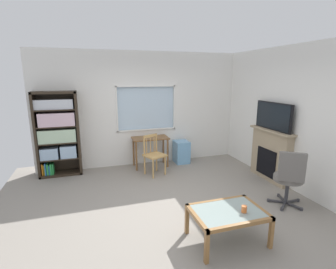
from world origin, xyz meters
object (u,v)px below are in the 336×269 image
plastic_drawer_unit (181,152)px  office_chair (289,176)px  fireplace (270,155)px  bookshelf (57,132)px  coffee_table (228,215)px  sippy_cup (244,209)px  tv (273,116)px  wooden_chair (154,154)px  desk_under_window (150,143)px

plastic_drawer_unit → office_chair: size_ratio=0.57×
fireplace → bookshelf: bearing=158.9°
coffee_table → sippy_cup: 0.23m
plastic_drawer_unit → tv: (1.40, -1.60, 1.10)m
wooden_chair → bookshelf: bearing=162.9°
desk_under_window → fireplace: 2.73m
tv → office_chair: (-0.49, -1.09, -0.82)m
fireplace → coffee_table: (-1.96, -1.59, -0.17)m
plastic_drawer_unit → bookshelf: bearing=178.9°
desk_under_window → tv: tv is taller
plastic_drawer_unit → fireplace: (1.42, -1.60, 0.27)m
wooden_chair → fireplace: (2.29, -1.04, 0.09)m
bookshelf → fireplace: 4.64m
bookshelf → fireplace: (4.31, -1.66, -0.43)m
bookshelf → sippy_cup: bearing=-53.0°
tv → coffee_table: bearing=-140.6°
fireplace → office_chair: (-0.50, -1.09, 0.00)m
desk_under_window → coffee_table: 3.17m
fireplace → coffee_table: 2.53m
office_chair → wooden_chair: bearing=130.0°
wooden_chair → plastic_drawer_unit: (0.87, 0.57, -0.18)m
office_chair → bookshelf: bearing=144.2°
bookshelf → sippy_cup: bookshelf is taller
bookshelf → fireplace: bookshelf is taller
plastic_drawer_unit → wooden_chair: bearing=-147.1°
plastic_drawer_unit → tv: tv is taller
desk_under_window → fireplace: (2.24, -1.55, -0.05)m
bookshelf → wooden_chair: bearing=-17.1°
plastic_drawer_unit → desk_under_window: bearing=-176.5°
fireplace → tv: bearing=180.0°
fireplace → sippy_cup: (-1.78, -1.69, -0.06)m
bookshelf → wooden_chair: (2.02, -0.62, -0.52)m
fireplace → tv: tv is taller
office_chair → coffee_table: size_ratio=1.04×
bookshelf → office_chair: bookshelf is taller
wooden_chair → plastic_drawer_unit: wooden_chair is taller
office_chair → coffee_table: (-1.45, -0.51, -0.17)m
desk_under_window → office_chair: office_chair is taller
office_chair → coffee_table: 1.55m
sippy_cup → office_chair: bearing=25.4°
plastic_drawer_unit → sippy_cup: bearing=-96.3°
bookshelf → coffee_table: 4.06m
bookshelf → desk_under_window: bookshelf is taller
desk_under_window → office_chair: (1.74, -2.64, -0.05)m
office_chair → coffee_table: office_chair is taller
tv → sippy_cup: size_ratio=11.19×
desk_under_window → sippy_cup: bearing=-81.9°
coffee_table → sippy_cup: sippy_cup is taller
fireplace → coffee_table: bearing=-140.8°
tv → coffee_table: 2.70m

